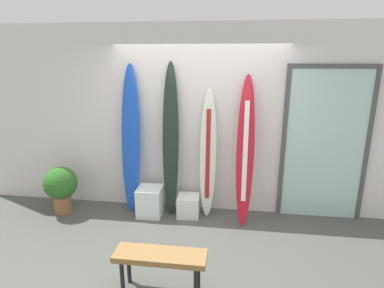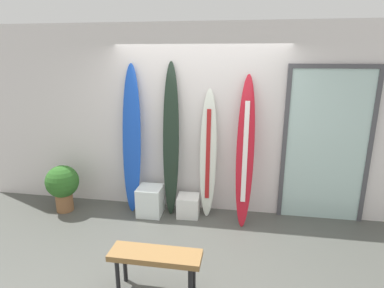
% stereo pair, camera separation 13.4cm
% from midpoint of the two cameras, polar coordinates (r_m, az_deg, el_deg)
% --- Properties ---
extents(ground, '(8.00, 8.00, 0.04)m').
position_cam_midpoint_polar(ground, '(4.21, -0.23, -18.76)').
color(ground, '#4C4E48').
extents(wall_back, '(7.20, 0.20, 2.80)m').
position_cam_midpoint_polar(wall_back, '(4.86, 2.36, 4.25)').
color(wall_back, silver).
rests_on(wall_back, ground).
extents(surfboard_cobalt, '(0.30, 0.31, 2.24)m').
position_cam_midpoint_polar(surfboard_cobalt, '(4.88, -9.89, 0.72)').
color(surfboard_cobalt, blue).
rests_on(surfboard_cobalt, ground).
extents(surfboard_charcoal, '(0.25, 0.30, 2.27)m').
position_cam_midpoint_polar(surfboard_charcoal, '(4.72, -2.95, 0.62)').
color(surfboard_charcoal, black).
rests_on(surfboard_charcoal, ground).
extents(surfboard_ivory, '(0.25, 0.28, 1.89)m').
position_cam_midpoint_polar(surfboard_ivory, '(4.72, 3.70, -2.05)').
color(surfboard_ivory, silver).
rests_on(surfboard_ivory, ground).
extents(surfboard_crimson, '(0.26, 0.50, 2.11)m').
position_cam_midpoint_polar(surfboard_crimson, '(4.54, 10.27, -1.35)').
color(surfboard_crimson, red).
rests_on(surfboard_crimson, ground).
extents(display_block_left, '(0.36, 0.36, 0.44)m').
position_cam_midpoint_polar(display_block_left, '(4.97, -6.65, -9.98)').
color(display_block_left, white).
rests_on(display_block_left, ground).
extents(display_block_center, '(0.34, 0.34, 0.31)m').
position_cam_midpoint_polar(display_block_center, '(4.93, 0.14, -10.90)').
color(display_block_center, white).
rests_on(display_block_center, ground).
extents(glass_door, '(1.20, 0.06, 2.24)m').
position_cam_midpoint_polar(glass_door, '(4.91, 23.49, 0.10)').
color(glass_door, silver).
rests_on(glass_door, ground).
extents(potted_plant, '(0.50, 0.50, 0.73)m').
position_cam_midpoint_polar(potted_plant, '(5.32, -21.34, -6.66)').
color(potted_plant, brown).
rests_on(potted_plant, ground).
extents(bench, '(0.93, 0.29, 0.46)m').
position_cam_midpoint_polar(bench, '(3.43, -5.32, -19.58)').
color(bench, olive).
rests_on(bench, ground).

